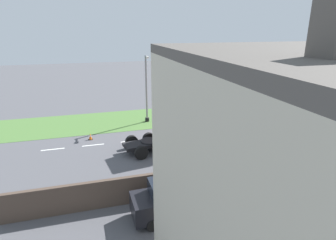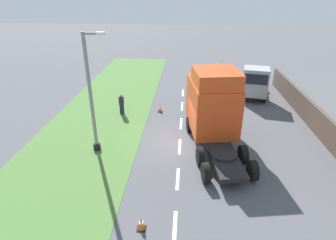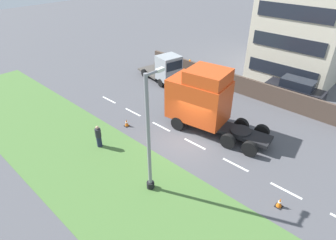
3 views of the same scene
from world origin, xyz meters
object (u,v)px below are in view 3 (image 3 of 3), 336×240
Objects in this scene: parked_car at (295,91)px; flatbed_truck at (166,69)px; traffic_cone_lead at (280,203)px; pedestrian at (99,137)px; lamp_post at (149,143)px; traffic_cone_trailing at (127,123)px; lorry_cab at (202,100)px.

flatbed_truck is at bearing 112.28° from parked_car.
pedestrian is at bearing 106.10° from traffic_cone_lead.
lamp_post reaches higher than traffic_cone_trailing.
lamp_post reaches higher than pedestrian.
flatbed_truck reaches higher than pedestrian.
traffic_cone_lead is (-12.10, -4.18, -0.73)m from parked_car.
lamp_post is 7.38m from traffic_cone_lead.
lamp_post is 11.79× the size of traffic_cone_lead.
lorry_cab is 8.47m from flatbed_truck.
lorry_cab is at bearing -49.03° from traffic_cone_trailing.
traffic_cone_trailing is at bearing 147.44° from parked_car.
lorry_cab is at bearing 66.63° from traffic_cone_lead.
pedestrian is (0.30, 5.28, -2.27)m from lamp_post.
lamp_post is at bearing -174.41° from lorry_cab.
lamp_post reaches higher than flatbed_truck.
lorry_cab is at bearing 14.12° from lamp_post.
traffic_cone_lead is at bearing -59.03° from lamp_post.
traffic_cone_lead is 1.00× the size of traffic_cone_trailing.
parked_car is at bearing -24.46° from pedestrian.
flatbed_truck is at bearing 19.52° from pedestrian.
flatbed_truck is at bearing 39.61° from lamp_post.
traffic_cone_trailing is at bearing 61.65° from lamp_post.
lorry_cab is at bearing -28.83° from pedestrian.
lorry_cab is 1.61× the size of parked_car.
lamp_post is at bearing -93.28° from pedestrian.
pedestrian is 11.62m from traffic_cone_lead.
parked_car reaches higher than traffic_cone_trailing.
lorry_cab reaches higher than traffic_cone_lead.
flatbed_truck is 14.28m from lamp_post.
lorry_cab is 9.55m from parked_car.
lorry_cab is 13.35× the size of traffic_cone_trailing.
parked_car is 15.84m from lamp_post.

